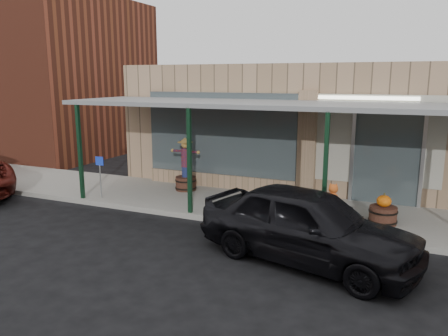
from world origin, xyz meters
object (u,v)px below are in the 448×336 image
at_px(parked_sedan, 307,225).
at_px(barrel_pumpkin, 383,213).
at_px(barrel_scarecrow, 186,173).
at_px(handicap_sign, 100,171).

bearing_deg(parked_sedan, barrel_pumpkin, -11.33).
height_order(barrel_scarecrow, barrel_pumpkin, barrel_scarecrow).
xyz_separation_m(barrel_pumpkin, parked_sedan, (-1.33, -2.67, 0.36)).
bearing_deg(parked_sedan, handicap_sign, 89.83).
bearing_deg(handicap_sign, parked_sedan, -20.38).
xyz_separation_m(barrel_scarecrow, parked_sedan, (4.83, -3.73, 0.06)).
height_order(barrel_pumpkin, parked_sedan, parked_sedan).
bearing_deg(parked_sedan, barrel_scarecrow, 67.56).
height_order(barrel_scarecrow, parked_sedan, barrel_scarecrow).
relative_size(barrel_scarecrow, handicap_sign, 1.35).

